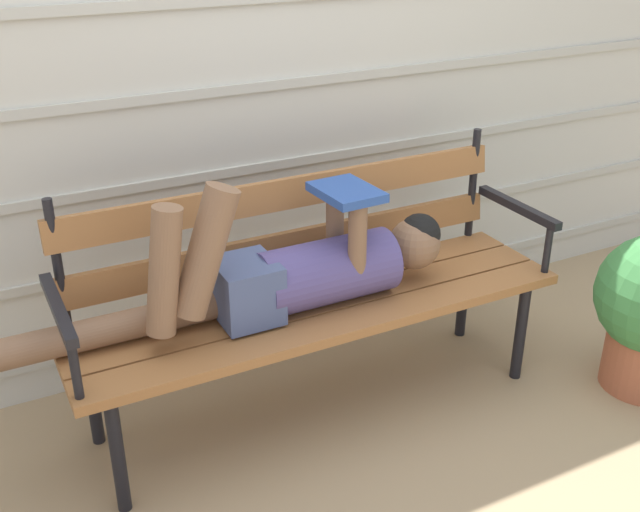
% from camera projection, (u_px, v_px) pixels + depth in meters
% --- Properties ---
extents(ground_plane, '(12.00, 12.00, 0.00)m').
position_uv_depth(ground_plane, '(339.00, 428.00, 2.76)').
color(ground_plane, tan).
extents(house_siding, '(5.18, 0.08, 2.21)m').
position_uv_depth(house_siding, '(251.00, 85.00, 2.86)').
color(house_siding, beige).
rests_on(house_siding, ground).
extents(park_bench, '(1.80, 0.49, 0.91)m').
position_uv_depth(park_bench, '(311.00, 282.00, 2.72)').
color(park_bench, '#9E6638').
rests_on(park_bench, ground).
extents(reclining_person, '(1.64, 0.26, 0.53)m').
position_uv_depth(reclining_person, '(291.00, 271.00, 2.57)').
color(reclining_person, '#514784').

